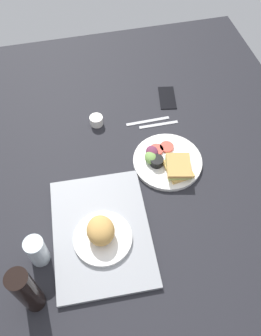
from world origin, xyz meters
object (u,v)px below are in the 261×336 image
at_px(drinking_glass, 37,251).
at_px(espresso_cup, 96,121).
at_px(plate_with_salad, 167,161).
at_px(knife, 148,121).
at_px(soda_bottle, 27,291).
at_px(serving_tray, 101,231).
at_px(fork, 159,124).
at_px(bread_plate_near, 102,234).
at_px(cell_phone, 167,97).

relative_size(drinking_glass, espresso_cup, 2.18).
distance_m(plate_with_salad, espresso_cup, 0.36).
bearing_deg(knife, soda_bottle, 50.53).
bearing_deg(serving_tray, fork, -36.87).
bearing_deg(drinking_glass, fork, -48.23).
bearing_deg(bread_plate_near, plate_with_salad, -49.85).
bearing_deg(drinking_glass, plate_with_salad, -61.90).
height_order(bread_plate_near, knife, bread_plate_near).
distance_m(plate_with_salad, drinking_glass, 0.59).
distance_m(bread_plate_near, espresso_cup, 0.54).
height_order(fork, cell_phone, cell_phone).
distance_m(knife, cell_phone, 0.17).
relative_size(serving_tray, cell_phone, 3.13).
distance_m(bread_plate_near, knife, 0.57).
relative_size(drinking_glass, knife, 0.64).
relative_size(knife, cell_phone, 1.32).
distance_m(espresso_cup, fork, 0.27).
bearing_deg(serving_tray, knife, -31.64).
bearing_deg(plate_with_salad, soda_bottle, 127.22).
bearing_deg(soda_bottle, drinking_glass, -11.15).
xyz_separation_m(serving_tray, bread_plate_near, (-0.03, 0.00, 0.04)).
xyz_separation_m(plate_with_salad, drinking_glass, (-0.28, 0.52, 0.04)).
height_order(serving_tray, plate_with_salad, plate_with_salad).
height_order(serving_tray, bread_plate_near, bread_plate_near).
bearing_deg(knife, cell_phone, -136.12).
height_order(plate_with_salad, fork, plate_with_salad).
bearing_deg(fork, cell_phone, -117.77).
bearing_deg(soda_bottle, bread_plate_near, -56.92).
relative_size(bread_plate_near, espresso_cup, 3.56).
bearing_deg(espresso_cup, plate_with_salad, -139.35).
bearing_deg(serving_tray, soda_bottle, 127.27).
xyz_separation_m(plate_with_salad, espresso_cup, (0.27, 0.23, 0.00)).
height_order(soda_bottle, cell_phone, soda_bottle).
bearing_deg(knife, drinking_glass, 45.30).
relative_size(espresso_cup, knife, 0.29).
xyz_separation_m(fork, cell_phone, (0.15, -0.08, 0.00)).
bearing_deg(bread_plate_near, soda_bottle, 123.08).
distance_m(soda_bottle, espresso_cup, 0.76).
distance_m(drinking_glass, cell_phone, 0.89).
bearing_deg(fork, serving_tray, 54.24).
xyz_separation_m(bread_plate_near, knife, (0.49, -0.29, -0.04)).
xyz_separation_m(soda_bottle, knife, (0.65, -0.53, -0.11)).
xyz_separation_m(bread_plate_near, soda_bottle, (-0.15, 0.24, 0.07)).
height_order(espresso_cup, cell_phone, espresso_cup).
bearing_deg(knife, plate_with_salad, 93.42).
distance_m(plate_with_salad, cell_phone, 0.37).
relative_size(espresso_cup, cell_phone, 0.39).
height_order(soda_bottle, espresso_cup, soda_bottle).
bearing_deg(soda_bottle, serving_tray, -52.73).
bearing_deg(knife, serving_tray, 57.96).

